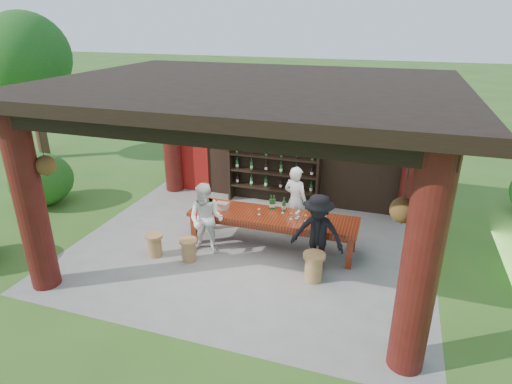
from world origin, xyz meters
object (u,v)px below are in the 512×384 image
(stool_near_left, at_px, (189,249))
(guest_man, at_px, (318,234))
(stool_far_left, at_px, (155,244))
(tasting_table, at_px, (273,220))
(host, at_px, (295,201))
(napkin_basket, at_px, (222,206))
(stool_near_right, at_px, (314,266))
(guest_woman, at_px, (206,219))
(wine_shelf, at_px, (274,165))

(stool_near_left, distance_m, guest_man, 2.60)
(stool_far_left, bearing_deg, tasting_table, 26.77)
(host, distance_m, napkin_basket, 1.63)
(stool_near_right, bearing_deg, guest_man, 93.56)
(tasting_table, height_order, stool_near_right, tasting_table)
(tasting_table, bearing_deg, guest_woman, -152.19)
(tasting_table, bearing_deg, wine_shelf, 105.87)
(tasting_table, distance_m, stool_near_left, 1.83)
(tasting_table, distance_m, stool_far_left, 2.49)
(wine_shelf, height_order, tasting_table, wine_shelf)
(stool_far_left, distance_m, guest_man, 3.34)
(stool_near_left, relative_size, guest_man, 0.30)
(napkin_basket, bearing_deg, wine_shelf, 77.74)
(stool_near_right, bearing_deg, napkin_basket, 157.16)
(napkin_basket, bearing_deg, stool_near_right, -22.84)
(stool_far_left, relative_size, guest_man, 0.30)
(guest_man, bearing_deg, stool_far_left, -166.65)
(wine_shelf, bearing_deg, guest_man, -59.23)
(wine_shelf, bearing_deg, host, -57.49)
(host, height_order, napkin_basket, host)
(stool_near_left, relative_size, stool_near_right, 0.85)
(tasting_table, xyz_separation_m, host, (0.30, 0.75, 0.16))
(wine_shelf, xyz_separation_m, napkin_basket, (-0.49, -2.26, -0.24))
(guest_woman, bearing_deg, stool_far_left, -157.77)
(wine_shelf, distance_m, stool_far_left, 3.76)
(stool_near_left, height_order, guest_man, guest_man)
(host, distance_m, guest_man, 1.56)
(napkin_basket, bearing_deg, tasting_table, 2.03)
(guest_woman, distance_m, napkin_basket, 0.62)
(wine_shelf, distance_m, guest_woman, 2.94)
(stool_near_right, height_order, host, host)
(wine_shelf, distance_m, stool_near_right, 3.69)
(host, xyz_separation_m, napkin_basket, (-1.42, -0.79, 0.02))
(tasting_table, xyz_separation_m, stool_far_left, (-2.20, -1.11, -0.38))
(wine_shelf, bearing_deg, tasting_table, -74.13)
(wine_shelf, height_order, guest_man, wine_shelf)
(wine_shelf, xyz_separation_m, guest_man, (1.69, -2.83, -0.27))
(tasting_table, distance_m, guest_woman, 1.39)
(wine_shelf, xyz_separation_m, stool_far_left, (-1.57, -3.33, -0.80))
(stool_near_right, bearing_deg, tasting_table, 138.14)
(stool_far_left, distance_m, napkin_basket, 1.62)
(stool_near_left, height_order, guest_woman, guest_woman)
(stool_near_right, bearing_deg, stool_far_left, -177.49)
(wine_shelf, relative_size, guest_man, 1.51)
(stool_near_left, xyz_separation_m, stool_far_left, (-0.76, -0.05, 0.00))
(host, bearing_deg, guest_man, 139.89)
(guest_woman, relative_size, napkin_basket, 5.86)
(host, bearing_deg, napkin_basket, 50.11)
(wine_shelf, relative_size, stool_far_left, 4.99)
(wine_shelf, height_order, host, wine_shelf)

